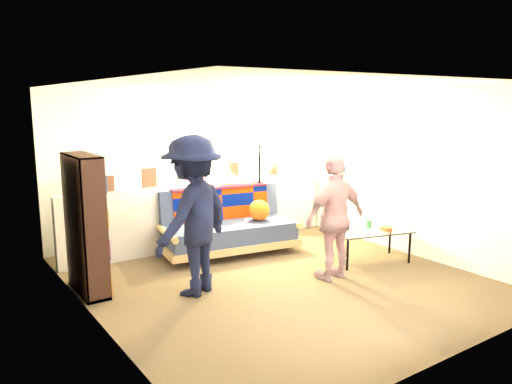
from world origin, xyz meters
TOP-DOWN VIEW (x-y plane):
  - ground at (0.00, 0.00)m, footprint 5.00×5.00m
  - room_shell at (0.00, 0.47)m, footprint 4.60×5.05m
  - half_wall_ledge at (0.00, 1.80)m, footprint 4.45×0.15m
  - ledge_decor at (-0.23, 1.78)m, footprint 2.97×0.02m
  - futon_sofa at (0.10, 1.27)m, footprint 2.09×1.22m
  - bookshelf at (-2.08, 0.85)m, footprint 0.27×0.81m
  - coffee_table at (1.51, -0.23)m, footprint 1.20×0.86m
  - floor_lamp at (0.77, 1.46)m, footprint 0.38×0.31m
  - person_left at (-1.06, 0.12)m, footprint 1.37×1.15m
  - person_right at (0.61, -0.45)m, footprint 0.92×0.39m

SIDE VIEW (x-z plane):
  - ground at x=0.00m, z-range 0.00..0.00m
  - futon_sofa at x=0.10m, z-range -0.03..0.82m
  - coffee_table at x=1.51m, z-range 0.14..0.70m
  - half_wall_ledge at x=0.00m, z-range 0.00..1.00m
  - bookshelf at x=-2.08m, z-range -0.05..1.57m
  - person_right at x=0.61m, z-range 0.00..1.57m
  - person_left at x=-1.06m, z-range 0.00..1.85m
  - floor_lamp at x=0.77m, z-range 0.34..1.96m
  - ledge_decor at x=-0.23m, z-range 0.95..1.40m
  - room_shell at x=0.00m, z-range 0.45..2.90m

